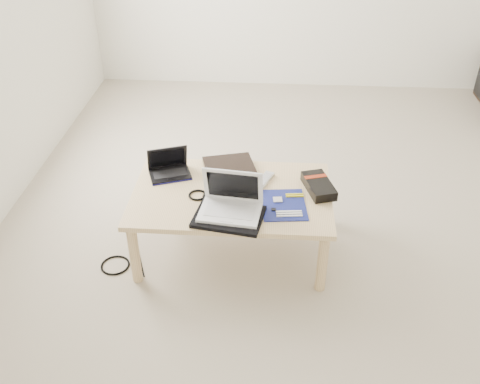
# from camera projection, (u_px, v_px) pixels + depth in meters

# --- Properties ---
(ground) EXTENTS (4.00, 4.00, 0.00)m
(ground) POSITION_uv_depth(u_px,v_px,m) (315.00, 202.00, 3.58)
(ground) COLOR #B3A391
(ground) RESTS_ON ground
(coffee_table) EXTENTS (1.10, 0.70, 0.40)m
(coffee_table) POSITION_uv_depth(u_px,v_px,m) (232.00, 200.00, 2.98)
(coffee_table) COLOR #D5B580
(coffee_table) RESTS_ON ground
(book) EXTENTS (0.34, 0.31, 0.03)m
(book) POSITION_uv_depth(u_px,v_px,m) (229.00, 166.00, 3.16)
(book) COLOR black
(book) RESTS_ON coffee_table
(netbook) EXTENTS (0.27, 0.24, 0.16)m
(netbook) POSITION_uv_depth(u_px,v_px,m) (169.00, 169.00, 3.10)
(netbook) COLOR black
(netbook) RESTS_ON coffee_table
(tablet) EXTENTS (0.26, 0.21, 0.01)m
(tablet) POSITION_uv_depth(u_px,v_px,m) (227.00, 190.00, 2.97)
(tablet) COLOR black
(tablet) RESTS_ON coffee_table
(remote) EXTENTS (0.14, 0.24, 0.02)m
(remote) POSITION_uv_depth(u_px,v_px,m) (262.00, 183.00, 3.02)
(remote) COLOR #B7B8BC
(remote) RESTS_ON coffee_table
(neoprene_sleeve) EXTENTS (0.39, 0.31, 0.02)m
(neoprene_sleeve) POSITION_uv_depth(u_px,v_px,m) (229.00, 217.00, 2.76)
(neoprene_sleeve) COLOR black
(neoprene_sleeve) RESTS_ON coffee_table
(white_laptop) EXTENTS (0.34, 0.26, 0.22)m
(white_laptop) POSITION_uv_depth(u_px,v_px,m) (231.00, 203.00, 2.76)
(white_laptop) COLOR white
(white_laptop) RESTS_ON neoprene_sleeve
(motherboard) EXTENTS (0.26, 0.31, 0.01)m
(motherboard) POSITION_uv_depth(u_px,v_px,m) (284.00, 205.00, 2.85)
(motherboard) COLOR #0B134B
(motherboard) RESTS_ON coffee_table
(gpu_box) EXTENTS (0.20, 0.28, 0.06)m
(gpu_box) POSITION_uv_depth(u_px,v_px,m) (319.00, 186.00, 2.96)
(gpu_box) COLOR black
(gpu_box) RESTS_ON coffee_table
(cable_coil) EXTENTS (0.13, 0.13, 0.01)m
(cable_coil) POSITION_uv_depth(u_px,v_px,m) (198.00, 195.00, 2.93)
(cable_coil) COLOR black
(cable_coil) RESTS_ON coffee_table
(floor_cable_coil) EXTENTS (0.18, 0.18, 0.01)m
(floor_cable_coil) POSITION_uv_depth(u_px,v_px,m) (115.00, 265.00, 3.05)
(floor_cable_coil) COLOR black
(floor_cable_coil) RESTS_ON ground
(floor_cable_trail) EXTENTS (0.13, 0.32, 0.01)m
(floor_cable_trail) POSITION_uv_depth(u_px,v_px,m) (140.00, 258.00, 3.10)
(floor_cable_trail) COLOR black
(floor_cable_trail) RESTS_ON ground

